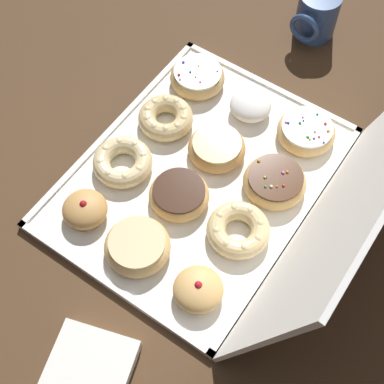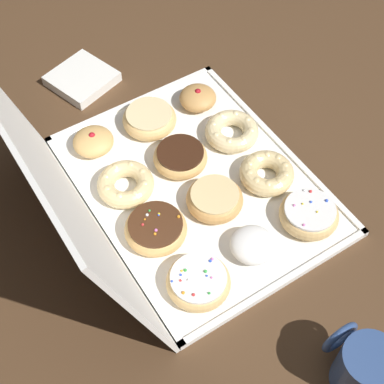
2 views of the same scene
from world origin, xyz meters
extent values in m
plane|color=#4C331E|center=(0.00, 0.00, 0.00)|extent=(3.00, 3.00, 0.00)
cube|color=white|center=(0.00, 0.00, 0.01)|extent=(0.55, 0.43, 0.01)
cube|color=white|center=(0.00, -0.21, 0.01)|extent=(0.55, 0.01, 0.01)
cube|color=white|center=(0.00, 0.21, 0.01)|extent=(0.55, 0.01, 0.01)
cube|color=white|center=(-0.27, 0.00, 0.01)|extent=(0.01, 0.43, 0.01)
cube|color=white|center=(0.27, 0.00, 0.01)|extent=(0.01, 0.43, 0.01)
cube|color=white|center=(0.00, 0.27, 0.20)|extent=(0.55, 0.12, 0.40)
torus|color=#E5B770|center=(-0.19, -0.13, 0.03)|extent=(0.12, 0.12, 0.04)
cylinder|color=white|center=(-0.19, -0.13, 0.05)|extent=(0.10, 0.10, 0.01)
sphere|color=yellow|center=(-0.17, -0.13, 0.05)|extent=(0.00, 0.00, 0.00)
sphere|color=pink|center=(-0.21, -0.10, 0.05)|extent=(0.01, 0.01, 0.01)
sphere|color=yellow|center=(-0.20, -0.14, 0.05)|extent=(0.00, 0.00, 0.00)
sphere|color=pink|center=(-0.17, -0.11, 0.05)|extent=(0.00, 0.00, 0.00)
sphere|color=blue|center=(-0.18, -0.14, 0.05)|extent=(0.01, 0.01, 0.01)
sphere|color=red|center=(-0.16, -0.16, 0.05)|extent=(0.01, 0.01, 0.01)
sphere|color=blue|center=(-0.19, -0.17, 0.05)|extent=(0.01, 0.01, 0.01)
sphere|color=white|center=(-0.15, -0.15, 0.05)|extent=(0.01, 0.01, 0.01)
torus|color=#EACC8C|center=(-0.07, -0.12, 0.03)|extent=(0.11, 0.11, 0.04)
sphere|color=#EACC8C|center=(-0.03, -0.12, 0.04)|extent=(0.02, 0.02, 0.02)
sphere|color=#EACC8C|center=(-0.04, -0.10, 0.04)|extent=(0.02, 0.02, 0.02)
sphere|color=#EACC8C|center=(-0.05, -0.09, 0.04)|extent=(0.02, 0.02, 0.02)
sphere|color=#EACC8C|center=(-0.08, -0.09, 0.04)|extent=(0.02, 0.02, 0.02)
sphere|color=#EACC8C|center=(-0.10, -0.10, 0.04)|extent=(0.02, 0.02, 0.02)
sphere|color=#EACC8C|center=(-0.10, -0.12, 0.04)|extent=(0.02, 0.02, 0.02)
sphere|color=#EACC8C|center=(-0.10, -0.15, 0.04)|extent=(0.02, 0.02, 0.02)
sphere|color=#EACC8C|center=(-0.08, -0.16, 0.04)|extent=(0.02, 0.02, 0.02)
sphere|color=#EACC8C|center=(-0.05, -0.16, 0.04)|extent=(0.02, 0.02, 0.02)
sphere|color=#EACC8C|center=(-0.04, -0.15, 0.04)|extent=(0.02, 0.02, 0.02)
torus|color=beige|center=(0.07, -0.13, 0.03)|extent=(0.12, 0.12, 0.03)
sphere|color=beige|center=(0.11, -0.13, 0.04)|extent=(0.02, 0.02, 0.02)
sphere|color=beige|center=(0.10, -0.10, 0.04)|extent=(0.02, 0.02, 0.02)
sphere|color=beige|center=(0.07, -0.09, 0.04)|extent=(0.02, 0.02, 0.02)
sphere|color=beige|center=(0.04, -0.10, 0.04)|extent=(0.02, 0.02, 0.02)
sphere|color=beige|center=(0.03, -0.13, 0.04)|extent=(0.02, 0.02, 0.02)
sphere|color=beige|center=(0.04, -0.16, 0.04)|extent=(0.02, 0.02, 0.02)
sphere|color=beige|center=(0.07, -0.17, 0.04)|extent=(0.02, 0.02, 0.02)
sphere|color=beige|center=(0.10, -0.16, 0.04)|extent=(0.02, 0.02, 0.02)
ellipsoid|color=tan|center=(0.19, -0.12, 0.03)|extent=(0.08, 0.08, 0.04)
sphere|color=#B21923|center=(0.19, -0.12, 0.05)|extent=(0.01, 0.01, 0.01)
ellipsoid|color=white|center=(-0.19, 0.00, 0.03)|extent=(0.08, 0.08, 0.04)
torus|color=tan|center=(-0.06, 0.00, 0.03)|extent=(0.11, 0.11, 0.04)
cylinder|color=#EACC8C|center=(-0.06, 0.00, 0.04)|extent=(0.10, 0.10, 0.01)
torus|color=tan|center=(0.06, 0.00, 0.03)|extent=(0.11, 0.11, 0.03)
cylinder|color=#381E11|center=(0.06, 0.00, 0.04)|extent=(0.10, 0.10, 0.01)
torus|color=#E5B770|center=(0.19, 0.00, 0.03)|extent=(0.12, 0.12, 0.04)
cylinder|color=beige|center=(0.19, 0.00, 0.04)|extent=(0.10, 0.10, 0.01)
torus|color=#E5B770|center=(-0.20, 0.12, 0.03)|extent=(0.12, 0.12, 0.03)
cylinder|color=white|center=(-0.20, 0.12, 0.04)|extent=(0.10, 0.10, 0.01)
sphere|color=red|center=(-0.18, 0.15, 0.05)|extent=(0.00, 0.00, 0.00)
sphere|color=blue|center=(-0.18, 0.17, 0.05)|extent=(0.00, 0.00, 0.00)
sphere|color=green|center=(-0.17, 0.14, 0.05)|extent=(0.01, 0.01, 0.01)
sphere|color=orange|center=(-0.21, 0.16, 0.05)|extent=(0.01, 0.01, 0.01)
sphere|color=pink|center=(-0.18, 0.08, 0.05)|extent=(0.01, 0.01, 0.01)
sphere|color=green|center=(-0.23, 0.13, 0.05)|extent=(0.00, 0.00, 0.00)
sphere|color=blue|center=(-0.20, 0.11, 0.05)|extent=(0.00, 0.00, 0.00)
sphere|color=green|center=(-0.19, 0.11, 0.05)|extent=(0.01, 0.01, 0.01)
sphere|color=pink|center=(-0.21, 0.11, 0.05)|extent=(0.00, 0.00, 0.00)
sphere|color=blue|center=(-0.18, 0.09, 0.05)|extent=(0.01, 0.01, 0.01)
sphere|color=yellow|center=(-0.17, 0.14, 0.05)|extent=(0.00, 0.00, 0.00)
sphere|color=red|center=(-0.22, 0.15, 0.05)|extent=(0.01, 0.01, 0.01)
sphere|color=white|center=(-0.19, 0.14, 0.05)|extent=(0.01, 0.01, 0.01)
sphere|color=blue|center=(-0.18, 0.15, 0.05)|extent=(0.00, 0.00, 0.00)
torus|color=tan|center=(-0.06, 0.13, 0.03)|extent=(0.12, 0.12, 0.04)
cylinder|color=#472816|center=(-0.06, 0.13, 0.04)|extent=(0.10, 0.10, 0.01)
sphere|color=yellow|center=(-0.05, 0.12, 0.05)|extent=(0.01, 0.01, 0.01)
sphere|color=green|center=(-0.03, 0.13, 0.05)|extent=(0.00, 0.00, 0.00)
sphere|color=red|center=(-0.05, 0.15, 0.05)|extent=(0.01, 0.01, 0.01)
sphere|color=blue|center=(-0.05, 0.12, 0.05)|extent=(0.00, 0.00, 0.00)
sphere|color=pink|center=(-0.07, 0.14, 0.05)|extent=(0.01, 0.01, 0.01)
sphere|color=orange|center=(-0.04, 0.14, 0.05)|extent=(0.00, 0.00, 0.00)
sphere|color=orange|center=(-0.08, 0.14, 0.05)|extent=(0.01, 0.01, 0.01)
sphere|color=orange|center=(-0.07, 0.09, 0.05)|extent=(0.01, 0.01, 0.01)
sphere|color=white|center=(-0.04, 0.14, 0.05)|extent=(0.01, 0.01, 0.01)
torus|color=#EACC8C|center=(0.06, 0.13, 0.03)|extent=(0.11, 0.11, 0.04)
sphere|color=#EACC8C|center=(0.10, 0.13, 0.04)|extent=(0.02, 0.02, 0.02)
sphere|color=#EACC8C|center=(0.09, 0.16, 0.04)|extent=(0.02, 0.02, 0.02)
sphere|color=#EACC8C|center=(0.06, 0.17, 0.04)|extent=(0.02, 0.02, 0.02)
sphere|color=#EACC8C|center=(0.04, 0.16, 0.04)|extent=(0.02, 0.02, 0.02)
sphere|color=#EACC8C|center=(0.02, 0.13, 0.04)|extent=(0.02, 0.02, 0.02)
sphere|color=#EACC8C|center=(0.04, 0.10, 0.04)|extent=(0.02, 0.02, 0.02)
sphere|color=#EACC8C|center=(0.06, 0.09, 0.04)|extent=(0.02, 0.02, 0.02)
sphere|color=#EACC8C|center=(0.09, 0.10, 0.04)|extent=(0.02, 0.02, 0.02)
ellipsoid|color=tan|center=(0.20, 0.13, 0.03)|extent=(0.09, 0.09, 0.04)
sphere|color=#B21923|center=(0.20, 0.13, 0.05)|extent=(0.01, 0.01, 0.01)
cylinder|color=navy|center=(-0.47, -0.01, 0.05)|extent=(0.09, 0.09, 0.10)
torus|color=navy|center=(-0.41, -0.01, 0.06)|extent=(0.01, 0.07, 0.07)
cube|color=white|center=(0.40, 0.06, 0.01)|extent=(0.16, 0.16, 0.02)
camera|label=1|loc=(0.48, 0.32, 0.93)|focal=53.00mm
camera|label=2|loc=(-0.58, 0.39, 0.94)|focal=53.34mm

